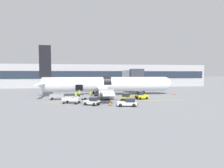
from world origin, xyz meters
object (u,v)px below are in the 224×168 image
at_px(airplane, 105,84).
at_px(baggage_tug_lead, 93,102).
at_px(baggage_tug_mid, 127,97).
at_px(suitcase_on_tarmac_spare, 98,99).
at_px(baggage_cart_queued, 57,97).
at_px(ground_crew_loader_a, 90,94).
at_px(ground_crew_supervisor, 79,94).
at_px(suitcase_on_tarmac_upright, 75,99).
at_px(baggage_cart_loading, 88,97).
at_px(ground_crew_driver, 100,94).
at_px(ground_crew_loader_b, 76,96).
at_px(baggage_tug_rear, 141,96).
at_px(baggage_tug_spare, 128,103).
at_px(baggage_cart_empty, 72,100).

relative_size(airplane, baggage_tug_lead, 11.46).
relative_size(baggage_tug_mid, suitcase_on_tarmac_spare, 3.76).
height_order(baggage_cart_queued, ground_crew_loader_a, ground_crew_loader_a).
distance_m(ground_crew_supervisor, suitcase_on_tarmac_upright, 3.92).
distance_m(baggage_cart_queued, ground_crew_supervisor, 4.72).
bearing_deg(baggage_cart_queued, baggage_tug_lead, -46.71).
relative_size(baggage_cart_loading, suitcase_on_tarmac_spare, 4.08).
relative_size(baggage_tug_mid, ground_crew_driver, 1.83).
bearing_deg(ground_crew_loader_b, ground_crew_driver, 21.84).
relative_size(airplane, ground_crew_supervisor, 19.21).
xyz_separation_m(baggage_tug_lead, baggage_cart_queued, (-6.93, 7.36, -0.06)).
xyz_separation_m(baggage_tug_lead, ground_crew_supervisor, (-2.58, 9.14, 0.33)).
bearing_deg(baggage_cart_queued, baggage_tug_mid, -15.41).
xyz_separation_m(baggage_cart_loading, ground_crew_supervisor, (-1.81, 3.04, 0.43)).
bearing_deg(baggage_cart_loading, suitcase_on_tarmac_spare, -48.36).
height_order(baggage_tug_mid, ground_crew_loader_a, same).
bearing_deg(ground_crew_loader_a, baggage_cart_queued, -167.80).
xyz_separation_m(baggage_tug_mid, baggage_tug_rear, (3.55, 1.89, 0.04)).
bearing_deg(baggage_tug_spare, suitcase_on_tarmac_spare, 128.26).
bearing_deg(baggage_cart_empty, airplane, 57.31).
bearing_deg(baggage_tug_spare, baggage_cart_loading, 129.25).
distance_m(baggage_tug_mid, suitcase_on_tarmac_spare, 5.58).
relative_size(baggage_tug_spare, ground_crew_driver, 2.10).
distance_m(ground_crew_driver, suitcase_on_tarmac_upright, 6.20).
bearing_deg(ground_crew_loader_a, ground_crew_loader_b, -139.80).
bearing_deg(baggage_tug_mid, baggage_tug_lead, -152.31).
bearing_deg(ground_crew_supervisor, baggage_tug_mid, -30.70).
bearing_deg(ground_crew_supervisor, airplane, 33.59).
bearing_deg(ground_crew_driver, baggage_cart_loading, -140.91).
relative_size(baggage_tug_lead, ground_crew_supervisor, 1.68).
xyz_separation_m(baggage_tug_rear, baggage_cart_loading, (-11.12, 0.65, -0.20)).
distance_m(baggage_tug_spare, ground_crew_loader_a, 12.18).
bearing_deg(baggage_tug_rear, ground_crew_loader_a, 162.32).
bearing_deg(ground_crew_driver, ground_crew_loader_a, 168.82).
relative_size(ground_crew_loader_a, ground_crew_supervisor, 0.88).
distance_m(baggage_cart_queued, suitcase_on_tarmac_upright, 4.10).
bearing_deg(ground_crew_loader_b, baggage_cart_queued, 164.46).
relative_size(baggage_cart_loading, ground_crew_driver, 1.99).
bearing_deg(baggage_cart_queued, baggage_cart_empty, -58.27).
bearing_deg(suitcase_on_tarmac_spare, ground_crew_loader_b, 150.79).
xyz_separation_m(baggage_tug_spare, ground_crew_driver, (-3.70, 10.22, 0.29)).
bearing_deg(baggage_tug_spare, airplane, 98.23).
bearing_deg(baggage_cart_loading, ground_crew_loader_a, 77.71).
bearing_deg(suitcase_on_tarmac_upright, baggage_cart_empty, -94.76).
height_order(baggage_tug_spare, baggage_cart_loading, baggage_tug_spare).
bearing_deg(suitcase_on_tarmac_upright, baggage_tug_lead, -57.99).
bearing_deg(baggage_cart_loading, airplane, 58.73).
height_order(airplane, ground_crew_loader_b, airplane).
distance_m(airplane, suitcase_on_tarmac_upright, 10.72).
bearing_deg(baggage_tug_mid, baggage_tug_spare, -101.29).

